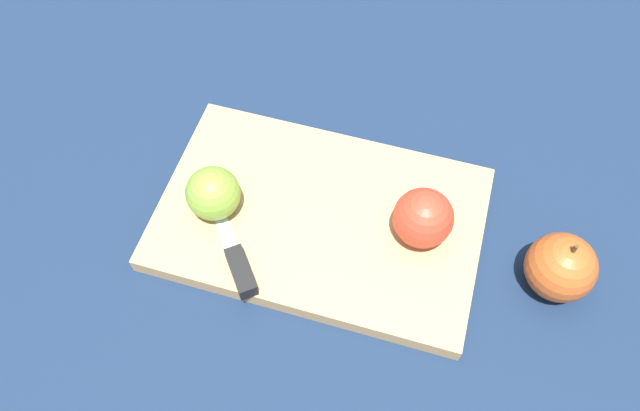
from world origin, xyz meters
The scene contains 6 objects.
ground_plane centered at (0.00, 0.00, 0.00)m, with size 4.00×4.00×0.00m, color #14233D.
cutting_board centered at (0.00, 0.00, 0.01)m, with size 0.45×0.34×0.02m.
apple_half_left centered at (-0.12, -0.03, 0.06)m, with size 0.07×0.07×0.07m.
apple_half_right centered at (0.12, 0.05, 0.06)m, with size 0.07×0.07×0.07m.
knife centered at (0.05, 0.11, 0.03)m, with size 0.13×0.11×0.02m.
apple_whole centered at (-0.29, -0.06, 0.04)m, with size 0.08×0.08×0.09m.
Camera 1 is at (-0.19, 0.35, 0.70)m, focal length 35.00 mm.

